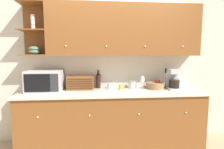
# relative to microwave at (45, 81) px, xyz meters

# --- Properties ---
(ground_plane) EXTENTS (24.00, 24.00, 0.00)m
(ground_plane) POSITION_rel_microwave_xyz_m (1.07, 0.25, -1.10)
(ground_plane) COLOR tan
(wall_back) EXTENTS (5.29, 0.06, 2.60)m
(wall_back) POSITION_rel_microwave_xyz_m (1.07, 0.28, 0.20)
(wall_back) COLOR beige
(wall_back) RESTS_ON ground_plane
(counter_unit) EXTENTS (2.91, 0.66, 0.93)m
(counter_unit) POSITION_rel_microwave_xyz_m (1.07, -0.06, -0.63)
(counter_unit) COLOR brown
(counter_unit) RESTS_ON ground_plane
(backsplash_panel) EXTENTS (2.89, 0.01, 0.56)m
(backsplash_panel) POSITION_rel_microwave_xyz_m (1.07, 0.25, 0.11)
(backsplash_panel) COLOR silver
(backsplash_panel) RESTS_ON counter_unit
(upper_cabinets) EXTENTS (2.89, 0.35, 0.82)m
(upper_cabinets) POSITION_rel_microwave_xyz_m (1.24, 0.09, 0.80)
(upper_cabinets) COLOR brown
(upper_cabinets) RESTS_ON backsplash_panel
(microwave) EXTENTS (0.53, 0.41, 0.33)m
(microwave) POSITION_rel_microwave_xyz_m (0.00, 0.00, 0.00)
(microwave) COLOR silver
(microwave) RESTS_ON counter_unit
(bread_box) EXTENTS (0.43, 0.25, 0.23)m
(bread_box) POSITION_rel_microwave_xyz_m (0.55, 0.11, -0.05)
(bread_box) COLOR brown
(bread_box) RESTS_ON counter_unit
(wine_bottle) EXTENTS (0.08, 0.08, 0.32)m
(wine_bottle) POSITION_rel_microwave_xyz_m (0.84, 0.18, -0.02)
(wine_bottle) COLOR black
(wine_bottle) RESTS_ON counter_unit
(mug) EXTENTS (0.10, 0.09, 0.10)m
(mug) POSITION_rel_microwave_xyz_m (1.04, 0.13, -0.12)
(mug) COLOR silver
(mug) RESTS_ON counter_unit
(mug_blue_second) EXTENTS (0.09, 0.08, 0.09)m
(mug_blue_second) POSITION_rel_microwave_xyz_m (1.22, 0.02, -0.12)
(mug_blue_second) COLOR gold
(mug_blue_second) RESTS_ON counter_unit
(storage_canister) EXTENTS (0.14, 0.14, 0.12)m
(storage_canister) POSITION_rel_microwave_xyz_m (1.43, 0.11, -0.10)
(storage_canister) COLOR silver
(storage_canister) RESTS_ON counter_unit
(wine_glass) EXTENTS (0.07, 0.07, 0.23)m
(wine_glass) POSITION_rel_microwave_xyz_m (1.57, 0.01, -0.01)
(wine_glass) COLOR silver
(wine_glass) RESTS_ON counter_unit
(fruit_basket) EXTENTS (0.30, 0.30, 0.17)m
(fruit_basket) POSITION_rel_microwave_xyz_m (1.81, 0.04, -0.11)
(fruit_basket) COLOR #937047
(fruit_basket) RESTS_ON counter_unit
(coffee_maker) EXTENTS (0.22, 0.25, 0.34)m
(coffee_maker) POSITION_rel_microwave_xyz_m (2.10, -0.01, 0.01)
(coffee_maker) COLOR #B7B7BC
(coffee_maker) RESTS_ON counter_unit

